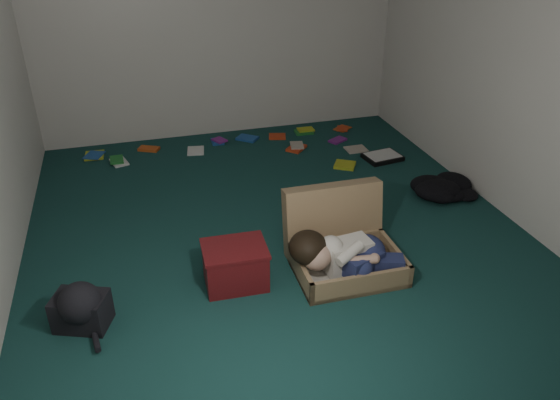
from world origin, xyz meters
TOP-DOWN VIEW (x-y plane):
  - floor at (0.00, 0.00)m, footprint 4.50×4.50m
  - wall_back at (0.00, 2.25)m, footprint 4.50×0.00m
  - wall_front at (0.00, -2.25)m, footprint 4.50×0.00m
  - wall_right at (2.00, 0.00)m, footprint 0.00×4.50m
  - suitcase at (0.34, -0.61)m, footprint 0.77×0.75m
  - person at (0.29, -0.81)m, footprint 0.83×0.40m
  - maroon_bin at (-0.47, -0.64)m, footprint 0.46×0.37m
  - backpack at (-1.51, -0.80)m, footprint 0.51×0.46m
  - clothing_pile at (1.69, 0.11)m, footprint 0.47×0.39m
  - paper_tray at (1.47, 1.02)m, footprint 0.41×0.33m
  - book_scatter at (0.24, 1.73)m, footprint 3.08×1.23m

SIDE VIEW (x-z plane):
  - floor at x=0.00m, z-range 0.00..0.00m
  - book_scatter at x=0.24m, z-range 0.00..0.02m
  - paper_tray at x=1.47m, z-range 0.00..0.05m
  - clothing_pile at x=1.69m, z-range 0.00..0.14m
  - backpack at x=-1.51m, z-range 0.00..0.25m
  - maroon_bin at x=-0.47m, z-range 0.00..0.31m
  - suitcase at x=0.34m, z-range -0.11..0.45m
  - person at x=0.29m, z-range 0.04..0.39m
  - wall_back at x=0.00m, z-range -0.95..3.55m
  - wall_front at x=0.00m, z-range -0.95..3.55m
  - wall_right at x=2.00m, z-range -0.95..3.55m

